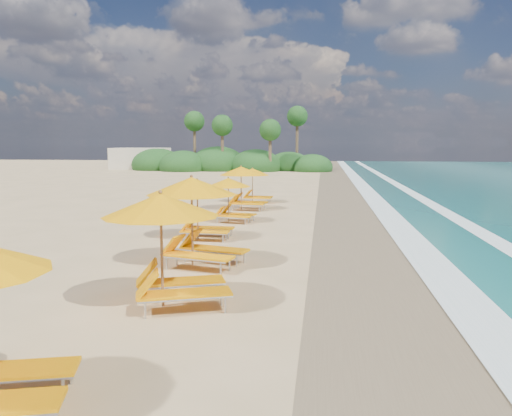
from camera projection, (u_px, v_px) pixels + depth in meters
name	position (u px, v px, depth m)	size (l,w,h in m)	color
ground	(256.00, 241.00, 18.16)	(160.00, 160.00, 0.00)	tan
wet_sand	(370.00, 244.00, 17.63)	(4.00, 160.00, 0.01)	olive
surf_foam	(451.00, 245.00, 17.28)	(4.00, 160.00, 0.01)	white
station_1	(171.00, 242.00, 10.81)	(3.23, 3.17, 2.52)	olive
station_2	(198.00, 215.00, 14.39)	(3.24, 3.14, 2.61)	olive
station_3	(202.00, 205.00, 18.46)	(2.43, 2.26, 2.22)	olive
station_4	(232.00, 197.00, 22.44)	(2.42, 2.31, 2.01)	olive
station_5	(244.00, 185.00, 26.58)	(2.69, 2.53, 2.33)	olive
station_6	(255.00, 183.00, 29.71)	(2.27, 2.11, 2.06)	olive
treeline	(225.00, 163.00, 64.07)	(25.80, 8.80, 9.74)	#163D14
beach_building	(140.00, 158.00, 68.04)	(7.00, 5.00, 2.80)	beige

